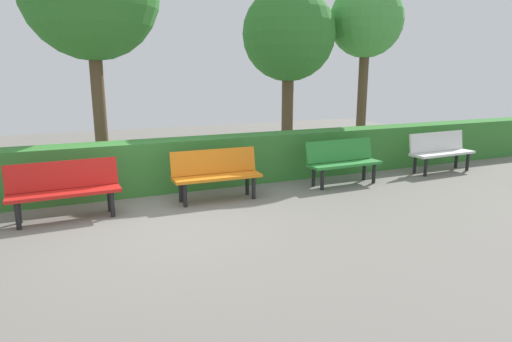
{
  "coord_description": "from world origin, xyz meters",
  "views": [
    {
      "loc": [
        1.18,
        6.03,
        2.16
      ],
      "look_at": [
        -1.64,
        -0.42,
        0.55
      ],
      "focal_mm": 30.57,
      "sensor_mm": 36.0,
      "label": 1
    }
  ],
  "objects_px": {
    "bench_red": "(64,187)",
    "tree_mid": "(289,35)",
    "bench_orange": "(216,172)",
    "tree_near": "(366,22)",
    "bench_white": "(440,150)",
    "bench_green": "(343,160)"
  },
  "relations": [
    {
      "from": "bench_red",
      "to": "tree_mid",
      "type": "bearing_deg",
      "value": -154.13
    },
    {
      "from": "bench_orange",
      "to": "bench_red",
      "type": "relative_size",
      "value": 0.96
    },
    {
      "from": "bench_orange",
      "to": "tree_near",
      "type": "bearing_deg",
      "value": -151.73
    },
    {
      "from": "bench_white",
      "to": "bench_red",
      "type": "bearing_deg",
      "value": -0.95
    },
    {
      "from": "bench_white",
      "to": "bench_red",
      "type": "xyz_separation_m",
      "value": [
        7.6,
        0.15,
        -0.0
      ]
    },
    {
      "from": "bench_orange",
      "to": "tree_mid",
      "type": "distance_m",
      "value": 4.62
    },
    {
      "from": "bench_red",
      "to": "tree_near",
      "type": "height_order",
      "value": "tree_near"
    },
    {
      "from": "bench_orange",
      "to": "bench_white",
      "type": "bearing_deg",
      "value": -177.85
    },
    {
      "from": "bench_white",
      "to": "bench_green",
      "type": "xyz_separation_m",
      "value": [
        2.61,
        0.07,
        -0.0
      ]
    },
    {
      "from": "tree_near",
      "to": "bench_red",
      "type": "bearing_deg",
      "value": 19.4
    },
    {
      "from": "tree_mid",
      "to": "bench_white",
      "type": "bearing_deg",
      "value": 133.12
    },
    {
      "from": "bench_green",
      "to": "tree_mid",
      "type": "relative_size",
      "value": 0.37
    },
    {
      "from": "bench_green",
      "to": "tree_near",
      "type": "bearing_deg",
      "value": -133.8
    },
    {
      "from": "bench_green",
      "to": "tree_mid",
      "type": "distance_m",
      "value": 3.67
    },
    {
      "from": "bench_red",
      "to": "tree_near",
      "type": "bearing_deg",
      "value": -162.77
    },
    {
      "from": "bench_red",
      "to": "tree_mid",
      "type": "relative_size",
      "value": 0.38
    },
    {
      "from": "tree_near",
      "to": "bench_orange",
      "type": "bearing_deg",
      "value": 27.22
    },
    {
      "from": "bench_orange",
      "to": "tree_near",
      "type": "distance_m",
      "value": 6.19
    },
    {
      "from": "bench_green",
      "to": "bench_orange",
      "type": "height_order",
      "value": "bench_orange"
    },
    {
      "from": "bench_green",
      "to": "tree_mid",
      "type": "height_order",
      "value": "tree_mid"
    },
    {
      "from": "bench_orange",
      "to": "bench_red",
      "type": "bearing_deg",
      "value": 2.27
    },
    {
      "from": "bench_white",
      "to": "bench_green",
      "type": "bearing_deg",
      "value": -0.59
    }
  ]
}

